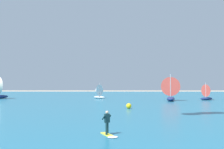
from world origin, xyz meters
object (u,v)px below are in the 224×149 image
object	(u,v)px
sailboat_near_shore	(171,88)
sailboat_center_horizon	(98,91)
kitesurfer	(108,126)
marker_buoy	(129,106)
sailboat_trailing	(208,92)

from	to	relation	value
sailboat_near_shore	sailboat_center_horizon	world-z (taller)	sailboat_near_shore
kitesurfer	marker_buoy	bearing A→B (deg)	81.41
sailboat_trailing	marker_buoy	distance (m)	24.28
marker_buoy	sailboat_near_shore	bearing A→B (deg)	57.02
kitesurfer	sailboat_near_shore	size ratio (longest dim) A/B	0.38
kitesurfer	marker_buoy	world-z (taller)	kitesurfer
sailboat_trailing	sailboat_near_shore	bearing A→B (deg)	-166.70
kitesurfer	sailboat_trailing	size ratio (longest dim) A/B	0.55
sailboat_near_shore	marker_buoy	size ratio (longest dim) A/B	7.20
sailboat_trailing	sailboat_near_shore	size ratio (longest dim) A/B	0.69
sailboat_center_horizon	marker_buoy	world-z (taller)	sailboat_center_horizon
marker_buoy	sailboat_trailing	bearing A→B (deg)	42.99
sailboat_trailing	kitesurfer	bearing A→B (deg)	-121.35
sailboat_near_shore	sailboat_center_horizon	size ratio (longest dim) A/B	1.48
sailboat_trailing	sailboat_center_horizon	world-z (taller)	sailboat_trailing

